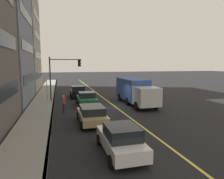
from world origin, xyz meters
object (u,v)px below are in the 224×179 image
(car_black, at_px, (78,92))
(traffic_light_mast, at_px, (62,71))
(truck_blue, at_px, (135,91))
(pedestrian_with_backpack, at_px, (64,102))
(car_white, at_px, (121,139))
(street_sign_post, at_px, (47,88))
(car_green, at_px, (86,99))
(car_tan, at_px, (92,114))

(car_black, xyz_separation_m, traffic_light_mast, (-2.34, 2.08, 3.03))
(car_black, distance_m, traffic_light_mast, 4.36)
(truck_blue, relative_size, pedestrian_with_backpack, 4.86)
(truck_blue, bearing_deg, car_white, 155.42)
(street_sign_post, bearing_deg, traffic_light_mast, -114.52)
(car_white, relative_size, street_sign_post, 1.54)
(car_black, bearing_deg, truck_blue, -136.49)
(car_green, distance_m, traffic_light_mast, 5.27)
(car_white, xyz_separation_m, street_sign_post, (17.45, 4.56, 0.81))
(car_tan, xyz_separation_m, street_sign_post, (11.62, 3.99, 0.84))
(car_green, distance_m, car_tan, 7.26)
(car_tan, height_order, pedestrian_with_backpack, pedestrian_with_backpack)
(car_black, height_order, car_white, car_black)
(car_black, distance_m, truck_blue, 8.94)
(traffic_light_mast, bearing_deg, car_tan, -169.59)
(car_green, relative_size, traffic_light_mast, 0.77)
(car_tan, xyz_separation_m, truck_blue, (6.58, -6.25, 0.84))
(car_tan, distance_m, truck_blue, 9.11)
(car_green, relative_size, truck_blue, 0.51)
(car_tan, bearing_deg, pedestrian_with_backpack, 25.48)
(car_white, relative_size, pedestrian_with_backpack, 2.42)
(truck_blue, height_order, street_sign_post, truck_blue)
(street_sign_post, bearing_deg, car_white, -165.35)
(car_green, bearing_deg, car_tan, 175.62)
(pedestrian_with_backpack, bearing_deg, truck_blue, -74.66)
(traffic_light_mast, relative_size, street_sign_post, 2.07)
(pedestrian_with_backpack, relative_size, traffic_light_mast, 0.31)
(car_black, height_order, traffic_light_mast, traffic_light_mast)
(car_green, height_order, car_tan, car_green)
(car_green, distance_m, car_white, 13.07)
(car_white, bearing_deg, car_tan, 5.64)
(car_white, xyz_separation_m, truck_blue, (12.41, -5.68, 0.80))
(car_black, bearing_deg, car_white, -178.61)
(car_green, relative_size, car_tan, 0.97)
(car_white, bearing_deg, car_black, 1.39)
(truck_blue, height_order, traffic_light_mast, traffic_light_mast)
(car_green, height_order, traffic_light_mast, traffic_light_mast)
(pedestrian_with_backpack, xyz_separation_m, traffic_light_mast, (6.40, -0.08, 2.83))
(car_green, xyz_separation_m, car_white, (-13.07, -0.02, 0.02))
(car_white, bearing_deg, truck_blue, -24.58)
(car_white, bearing_deg, street_sign_post, 14.65)
(car_tan, bearing_deg, street_sign_post, 18.93)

